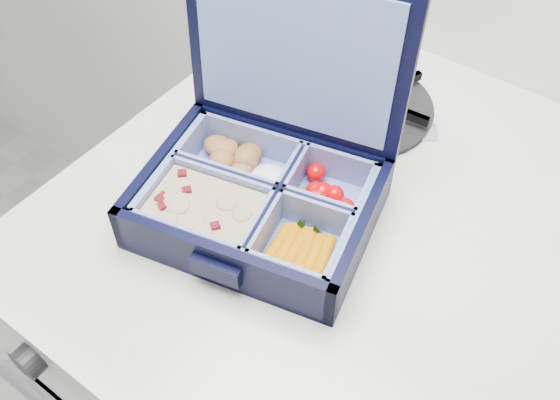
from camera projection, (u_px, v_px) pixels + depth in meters
The scene contains 3 objects.
bento_box at pixel (258, 202), 0.61m from camera, with size 0.22×0.17×0.05m, color black, non-canonical shape.
burner_grate_rear at pixel (360, 102), 0.74m from camera, with size 0.18×0.18×0.02m, color black.
fork at pixel (352, 134), 0.71m from camera, with size 0.02×0.17×0.01m, color silver, non-canonical shape.
Camera 1 is at (0.10, 1.24, 1.47)m, focal length 40.00 mm.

